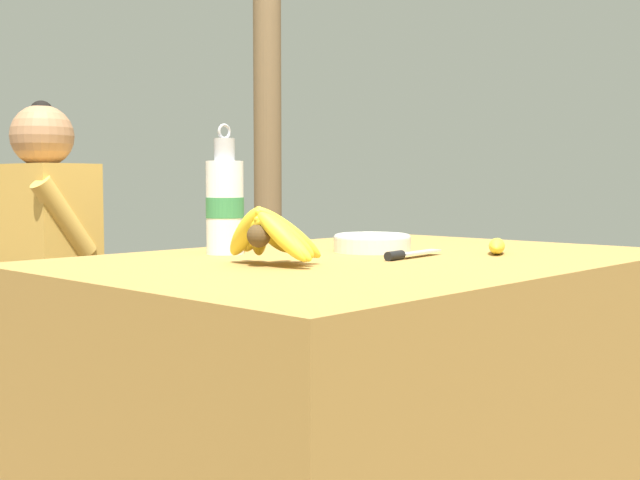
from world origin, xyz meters
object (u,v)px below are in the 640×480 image
loose_banana_front (497,246)px  support_post_far (267,103)px  knife (406,254)px  wooden_bench (88,331)px  serving_bowl (372,242)px  water_bottle (225,204)px  banana_bunch_green (183,279)px  seated_vendor (30,251)px  banana_bunch_ripe (271,234)px

loose_banana_front → support_post_far: support_post_far is taller
knife → wooden_bench: bearing=84.1°
serving_bowl → knife: 0.19m
loose_banana_front → knife: loose_banana_front is taller
water_bottle → banana_bunch_green: size_ratio=1.36×
wooden_bench → water_bottle: bearing=-101.4°
serving_bowl → banana_bunch_green: serving_bowl is taller
water_bottle → loose_banana_front: bearing=-46.3°
loose_banana_front → seated_vendor: seated_vendor is taller
banana_bunch_ripe → serving_bowl: (0.38, 0.05, -0.04)m
knife → banana_bunch_green: knife is taller
support_post_far → serving_bowl: bearing=-124.8°
water_bottle → seated_vendor: 0.92m
water_bottle → knife: 0.43m
knife → banana_bunch_green: bearing=67.3°
loose_banana_front → banana_bunch_green: (0.15, 1.39, -0.20)m
serving_bowl → support_post_far: size_ratio=0.08×
serving_bowl → loose_banana_front: 0.29m
serving_bowl → loose_banana_front: serving_bowl is taller
serving_bowl → wooden_bench: serving_bowl is taller
banana_bunch_ripe → wooden_bench: size_ratio=0.19×
support_post_far → banana_bunch_ripe: bearing=-132.7°
wooden_bench → banana_bunch_green: 0.42m
support_post_far → banana_bunch_green: bearing=-156.7°
water_bottle → loose_banana_front: (0.43, -0.45, -0.10)m
banana_bunch_ripe → loose_banana_front: banana_bunch_ripe is taller
banana_bunch_ripe → support_post_far: bearing=47.3°
serving_bowl → banana_bunch_green: bearing=75.1°
banana_bunch_ripe → water_bottle: water_bottle is taller
seated_vendor → support_post_far: (1.31, 0.34, 0.57)m
banana_bunch_ripe → loose_banana_front: (0.53, -0.19, -0.04)m
water_bottle → loose_banana_front: 0.63m
support_post_far → water_bottle: bearing=-136.0°
banana_bunch_ripe → water_bottle: size_ratio=0.85×
banana_bunch_green → water_bottle: bearing=-121.8°
banana_bunch_ripe → seated_vendor: size_ratio=0.23×
banana_bunch_ripe → wooden_bench: (0.29, 1.20, -0.39)m
banana_bunch_ripe → seated_vendor: 1.17m
knife → banana_bunch_green: 1.38m
serving_bowl → support_post_far: (1.01, 1.45, 0.50)m
knife → wooden_bench: knife is taller
serving_bowl → knife: (-0.09, -0.16, -0.01)m
banana_bunch_green → support_post_far: bearing=23.3°
wooden_bench → support_post_far: 1.42m
water_bottle → banana_bunch_green: 1.14m
serving_bowl → loose_banana_front: size_ratio=1.26×
banana_bunch_ripe → knife: bearing=-20.6°
knife → support_post_far: size_ratio=0.08×
knife → wooden_bench: (-0.00, 1.31, -0.33)m
knife → support_post_far: bearing=49.8°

